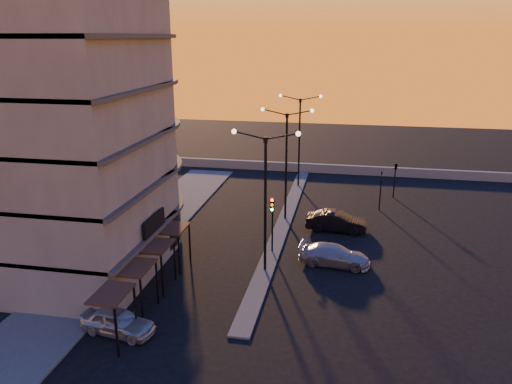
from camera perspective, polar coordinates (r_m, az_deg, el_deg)
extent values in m
plane|color=black|center=(33.76, 1.03, -8.99)|extent=(120.00, 120.00, 0.00)
cube|color=#4C4C4A|center=(40.13, -12.93, -4.93)|extent=(5.00, 40.00, 0.12)
cube|color=#4C4C4A|center=(42.82, 3.35, -3.06)|extent=(1.20, 36.00, 0.12)
cube|color=slate|center=(57.74, 7.48, 2.69)|extent=(44.00, 0.50, 1.00)
cylinder|color=slate|center=(37.21, -20.57, 12.47)|extent=(14.00, 14.00, 25.00)
cube|color=slate|center=(33.04, -25.06, 11.47)|extent=(14.00, 10.00, 25.00)
cylinder|color=black|center=(39.47, -18.91, -3.44)|extent=(14.16, 14.16, 2.40)
cube|color=black|center=(32.34, -11.54, -3.62)|extent=(0.15, 3.20, 1.20)
cylinder|color=black|center=(32.01, 1.07, -1.76)|extent=(0.18, 0.18, 9.00)
cube|color=black|center=(30.85, 1.12, 5.98)|extent=(0.25, 0.25, 0.35)
sphere|color=#FFE5B2|center=(31.16, -2.53, 6.93)|extent=(0.32, 0.32, 0.32)
sphere|color=#FFE5B2|center=(30.49, 4.85, 6.65)|extent=(0.32, 0.32, 0.32)
cylinder|color=black|center=(41.48, 3.46, 2.70)|extent=(0.18, 0.18, 9.00)
cube|color=black|center=(40.59, 3.57, 8.71)|extent=(0.25, 0.25, 0.35)
sphere|color=#FFE5B2|center=(40.83, 0.76, 9.44)|extent=(0.32, 0.32, 0.32)
sphere|color=#FFE5B2|center=(40.32, 6.44, 9.23)|extent=(0.32, 0.32, 0.32)
cylinder|color=black|center=(51.15, 4.96, 5.48)|extent=(0.18, 0.18, 9.00)
cube|color=black|center=(50.43, 5.09, 10.38)|extent=(0.25, 0.25, 0.35)
sphere|color=#FFE5B2|center=(50.63, 2.81, 10.96)|extent=(0.32, 0.32, 0.32)
sphere|color=#FFE5B2|center=(50.22, 7.42, 10.79)|extent=(0.32, 0.32, 0.32)
cylinder|color=black|center=(35.80, 1.88, -4.60)|extent=(0.12, 0.12, 3.20)
cube|color=black|center=(34.89, 1.86, -1.43)|extent=(0.28, 0.16, 1.00)
sphere|color=#FF0C05|center=(34.68, 1.84, -0.94)|extent=(0.20, 0.20, 0.20)
sphere|color=orange|center=(34.79, 1.84, -1.48)|extent=(0.20, 0.20, 0.20)
sphere|color=#0CFF26|center=(34.91, 1.83, -2.03)|extent=(0.20, 0.20, 0.20)
cylinder|color=black|center=(45.95, 14.00, -0.36)|extent=(0.12, 0.12, 2.80)
imported|color=black|center=(45.45, 14.16, 1.80)|extent=(0.13, 0.16, 0.80)
cylinder|color=black|center=(49.88, 15.52, 0.92)|extent=(0.12, 0.12, 2.80)
imported|color=black|center=(49.42, 15.69, 2.92)|extent=(0.42, 1.99, 0.80)
imported|color=#B0B4B8|center=(27.99, -15.54, -14.07)|extent=(4.23, 2.25, 1.37)
imported|color=black|center=(40.57, 9.17, -3.34)|extent=(4.88, 1.90, 1.58)
imported|color=#989A9F|center=(34.74, 8.96, -7.14)|extent=(5.01, 2.44, 1.40)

